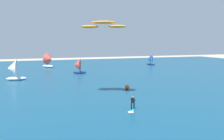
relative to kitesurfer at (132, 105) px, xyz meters
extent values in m
cube|color=navy|center=(-2.63, 32.08, -0.65)|extent=(160.00, 90.00, 0.10)
cube|color=#26B2CC|center=(0.12, 0.15, -0.58)|extent=(1.19, 1.38, 0.05)
cylinder|color=black|center=(-0.09, 0.08, -0.15)|extent=(0.14, 0.14, 0.80)
cylinder|color=black|center=(0.32, 0.22, -0.15)|extent=(0.14, 0.14, 0.80)
cube|color=black|center=(0.12, 0.15, 0.55)|extent=(0.42, 0.39, 0.60)
sphere|color=#9E7051|center=(0.12, 0.15, 0.96)|extent=(0.22, 0.22, 0.22)
cylinder|color=black|center=(-0.01, 0.35, 0.60)|extent=(0.37, 0.46, 0.39)
cylinder|color=black|center=(0.34, 0.08, 0.60)|extent=(0.37, 0.46, 0.39)
ellipsoid|color=white|center=(-0.46, -0.61, -0.56)|extent=(0.92, 0.90, 0.08)
ellipsoid|color=orange|center=(-1.53, 6.82, 10.14)|extent=(4.04, 3.35, 0.41)
ellipsoid|color=orange|center=(-3.33, 7.64, 9.56)|extent=(3.20, 2.97, 0.41)
ellipsoid|color=orange|center=(0.27, 6.00, 9.56)|extent=(3.20, 2.97, 0.41)
ellipsoid|color=navy|center=(-0.88, 31.68, -0.27)|extent=(3.76, 2.32, 0.67)
cylinder|color=silver|center=(-0.72, 31.63, 1.84)|extent=(0.11, 0.11, 3.55)
cone|color=#D84C3F|center=(-1.46, 31.89, 1.66)|extent=(2.45, 3.33, 2.98)
ellipsoid|color=white|center=(-8.42, 48.12, -0.20)|extent=(4.07, 4.10, 0.81)
cylinder|color=silver|center=(-8.56, 48.26, 2.35)|extent=(0.13, 0.13, 4.30)
cone|color=#D84C3F|center=(-7.90, 47.59, 2.14)|extent=(3.89, 3.88, 3.61)
ellipsoid|color=navy|center=(26.73, 44.12, -0.29)|extent=(2.91, 3.39, 0.63)
cylinder|color=silver|center=(26.82, 43.99, 1.70)|extent=(0.10, 0.10, 3.36)
cone|color=#3F72CC|center=(26.39, 44.58, 1.54)|extent=(3.14, 2.85, 2.82)
ellipsoid|color=white|center=(-15.32, 26.03, -0.23)|extent=(4.10, 1.64, 0.75)
cylinder|color=silver|center=(-15.13, 26.01, 2.16)|extent=(0.13, 0.13, 4.02)
cone|color=white|center=(-16.01, 26.07, 1.96)|extent=(1.97, 3.49, 3.38)
sphere|color=#E55919|center=(3.71, 10.63, -0.21)|extent=(0.78, 0.78, 0.78)
camera|label=1|loc=(-9.72, -21.74, 7.32)|focal=33.40mm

